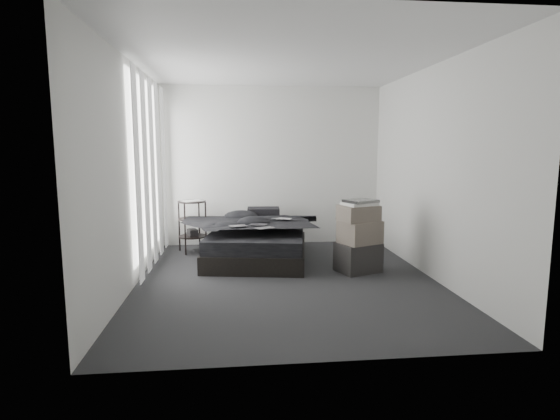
{
  "coord_description": "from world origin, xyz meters",
  "views": [
    {
      "loc": [
        -0.62,
        -5.14,
        1.6
      ],
      "look_at": [
        0.0,
        0.8,
        0.75
      ],
      "focal_mm": 28.0,
      "sensor_mm": 36.0,
      "label": 1
    }
  ],
  "objects": [
    {
      "name": "box_upper",
      "position": [
        0.96,
        0.27,
        0.77
      ],
      "size": [
        0.55,
        0.49,
        0.2
      ],
      "primitive_type": "cube",
      "rotation": [
        0.0,
        0.0,
        0.3
      ],
      "color": "#675C52",
      "rests_on": "box_mid"
    },
    {
      "name": "box_lower",
      "position": [
        0.97,
        0.27,
        0.19
      ],
      "size": [
        0.62,
        0.55,
        0.38
      ],
      "primitive_type": "cube",
      "rotation": [
        0.0,
        0.0,
        0.35
      ],
      "color": "black",
      "rests_on": "floor"
    },
    {
      "name": "laptop",
      "position": [
        0.03,
        1.01,
        0.65
      ],
      "size": [
        0.34,
        0.29,
        0.02
      ],
      "primitive_type": "imported",
      "rotation": [
        0.0,
        0.0,
        -0.47
      ],
      "color": "silver",
      "rests_on": "duvet"
    },
    {
      "name": "floor",
      "position": [
        0.0,
        0.0,
        0.0
      ],
      "size": [
        3.6,
        4.2,
        0.01
      ],
      "primitive_type": "cube",
      "color": "#2A2A2C",
      "rests_on": "ground"
    },
    {
      "name": "ceiling",
      "position": [
        0.0,
        0.0,
        2.6
      ],
      "size": [
        3.6,
        4.2,
        0.01
      ],
      "primitive_type": "cube",
      "color": "white",
      "rests_on": "ground"
    },
    {
      "name": "box_mid",
      "position": [
        0.98,
        0.26,
        0.53
      ],
      "size": [
        0.59,
        0.54,
        0.29
      ],
      "primitive_type": "cube",
      "rotation": [
        0.0,
        0.0,
        0.42
      ],
      "color": "#675C52",
      "rests_on": "box_lower"
    },
    {
      "name": "duvet",
      "position": [
        -0.3,
        0.98,
        0.53
      ],
      "size": [
        1.53,
        1.7,
        0.21
      ],
      "primitive_type": "imported",
      "rotation": [
        0.0,
        0.0,
        -0.16
      ],
      "color": "black",
      "rests_on": "mattress"
    },
    {
      "name": "bed",
      "position": [
        -0.3,
        1.02,
        0.12
      ],
      "size": [
        1.61,
        1.96,
        0.24
      ],
      "primitive_type": "cube",
      "rotation": [
        0.0,
        0.0,
        -0.16
      ],
      "color": "black",
      "rests_on": "floor"
    },
    {
      "name": "comic_b",
      "position": [
        -0.31,
        0.67,
        0.65
      ],
      "size": [
        0.26,
        0.22,
        0.01
      ],
      "primitive_type": "cube",
      "rotation": [
        0.0,
        0.0,
        -0.37
      ],
      "color": "black",
      "rests_on": "duvet"
    },
    {
      "name": "pillow_lower",
      "position": [
        -0.23,
        1.71,
        0.49
      ],
      "size": [
        0.58,
        0.44,
        0.12
      ],
      "primitive_type": "cube",
      "rotation": [
        0.0,
        0.0,
        -0.16
      ],
      "color": "black",
      "rests_on": "mattress"
    },
    {
      "name": "wall_front",
      "position": [
        0.0,
        -2.1,
        1.3
      ],
      "size": [
        3.6,
        0.01,
        2.6
      ],
      "primitive_type": "cube",
      "color": "silver",
      "rests_on": "ground"
    },
    {
      "name": "pillow_upper",
      "position": [
        -0.17,
        1.68,
        0.61
      ],
      "size": [
        0.52,
        0.37,
        0.11
      ],
      "primitive_type": "cube",
      "rotation": [
        0.0,
        0.0,
        -0.06
      ],
      "color": "black",
      "rests_on": "pillow_lower"
    },
    {
      "name": "side_stand",
      "position": [
        -1.28,
        1.6,
        0.39
      ],
      "size": [
        0.56,
        0.56,
        0.79
      ],
      "primitive_type": "cylinder",
      "rotation": [
        0.0,
        0.0,
        0.39
      ],
      "color": "black",
      "rests_on": "floor"
    },
    {
      "name": "curtain_left",
      "position": [
        -1.73,
        0.9,
        1.28
      ],
      "size": [
        0.06,
        2.12,
        2.48
      ],
      "primitive_type": "cube",
      "color": "white",
      "rests_on": "wall_left"
    },
    {
      "name": "art_book_snake",
      "position": [
        0.98,
        0.26,
        0.93
      ],
      "size": [
        0.47,
        0.44,
        0.04
      ],
      "primitive_type": "cube",
      "rotation": [
        0.0,
        0.0,
        0.46
      ],
      "color": "silver",
      "rests_on": "art_book_white"
    },
    {
      "name": "comic_c",
      "position": [
        -0.24,
        0.4,
        0.65
      ],
      "size": [
        0.27,
        0.23,
        0.01
      ],
      "primitive_type": "cube",
      "rotation": [
        0.0,
        0.0,
        0.45
      ],
      "color": "black",
      "rests_on": "duvet"
    },
    {
      "name": "wall_right",
      "position": [
        1.8,
        0.0,
        1.3
      ],
      "size": [
        0.01,
        4.2,
        2.6
      ],
      "primitive_type": "cube",
      "color": "silver",
      "rests_on": "ground"
    },
    {
      "name": "comic_a",
      "position": [
        -0.59,
        0.59,
        0.64
      ],
      "size": [
        0.25,
        0.19,
        0.01
      ],
      "primitive_type": "cube",
      "rotation": [
        0.0,
        0.0,
        0.22
      ],
      "color": "black",
      "rests_on": "duvet"
    },
    {
      "name": "window_left",
      "position": [
        -1.78,
        0.9,
        1.35
      ],
      "size": [
        0.02,
        2.0,
        2.3
      ],
      "primitive_type": "cube",
      "color": "white",
      "rests_on": "wall_left"
    },
    {
      "name": "floor_books",
      "position": [
        -0.9,
        0.91,
        0.06
      ],
      "size": [
        0.16,
        0.21,
        0.13
      ],
      "primitive_type": "cube",
      "rotation": [
        0.0,
        0.0,
        0.2
      ],
      "color": "black",
      "rests_on": "floor"
    },
    {
      "name": "art_book_white",
      "position": [
        0.97,
        0.27,
        0.89
      ],
      "size": [
        0.48,
        0.43,
        0.04
      ],
      "primitive_type": "cube",
      "rotation": [
        0.0,
        0.0,
        0.35
      ],
      "color": "silver",
      "rests_on": "box_upper"
    },
    {
      "name": "papers",
      "position": [
        -1.27,
        1.6,
        0.79
      ],
      "size": [
        0.38,
        0.35,
        0.02
      ],
      "primitive_type": "cube",
      "rotation": [
        0.0,
        0.0,
        0.57
      ],
      "color": "white",
      "rests_on": "side_stand"
    },
    {
      "name": "wall_left",
      "position": [
        -1.8,
        0.0,
        1.3
      ],
      "size": [
        0.01,
        4.2,
        2.6
      ],
      "primitive_type": "cube",
      "color": "silver",
      "rests_on": "ground"
    },
    {
      "name": "wall_back",
      "position": [
        0.0,
        2.1,
        1.3
      ],
      "size": [
        3.6,
        0.01,
        2.6
      ],
      "primitive_type": "cube",
      "color": "silver",
      "rests_on": "ground"
    },
    {
      "name": "mattress",
      "position": [
        -0.3,
        1.02,
        0.34
      ],
      "size": [
        1.55,
        1.91,
        0.19
      ],
      "primitive_type": "cube",
      "rotation": [
        0.0,
        0.0,
        -0.16
      ],
      "color": "black",
      "rests_on": "bed"
    }
  ]
}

